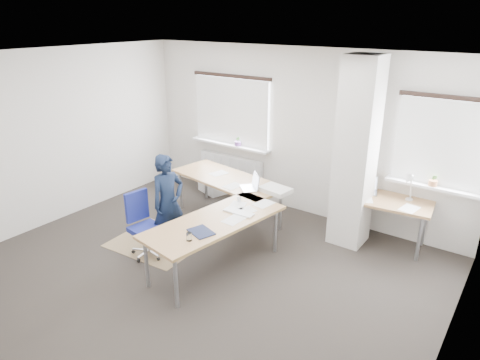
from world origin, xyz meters
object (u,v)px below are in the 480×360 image
Objects in this scene: desk_side at (383,201)px; person at (168,203)px; task_chair at (146,238)px; desk_main at (225,200)px.

person reaches higher than desk_side.
task_chair is 0.60m from person.
desk_main is 2.03× the size of person.
task_chair is at bearing 169.75° from person.
person is (0.13, 0.35, 0.46)m from task_chair.
person is (-0.56, -0.62, 0.03)m from desk_main.
desk_main is 0.83m from person.
desk_main is at bearing -32.40° from person.
desk_side is 1.56× the size of task_chair.
desk_main is 3.12× the size of task_chair.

